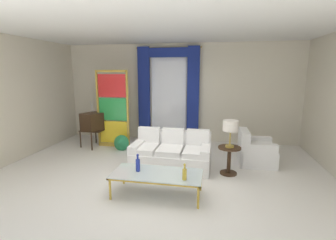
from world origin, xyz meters
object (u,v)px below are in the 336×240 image
(couch_white_long, at_px, (172,154))
(vintage_tv, at_px, (93,122))
(bottle_blue_decanter, at_px, (185,173))
(peacock_figurine, at_px, (120,143))
(stained_glass_divider, at_px, (113,111))
(round_side_table, at_px, (229,158))
(table_lamp_brass, at_px, (231,127))
(bottle_crystal_tall, at_px, (138,164))
(coffee_table, at_px, (157,175))
(armchair_white, at_px, (254,152))

(couch_white_long, relative_size, vintage_tv, 1.32)
(bottle_blue_decanter, height_order, vintage_tv, vintage_tv)
(vintage_tv, relative_size, peacock_figurine, 2.24)
(stained_glass_divider, bearing_deg, round_side_table, -23.58)
(couch_white_long, distance_m, table_lamp_brass, 1.47)
(bottle_blue_decanter, height_order, peacock_figurine, bottle_blue_decanter)
(stained_glass_divider, bearing_deg, table_lamp_brass, -23.58)
(vintage_tv, distance_m, round_side_table, 4.01)
(vintage_tv, bearing_deg, stained_glass_divider, 11.09)
(bottle_crystal_tall, bearing_deg, round_side_table, 35.66)
(couch_white_long, distance_m, bottle_blue_decanter, 1.64)
(peacock_figurine, xyz_separation_m, round_side_table, (2.86, -1.01, 0.14))
(stained_glass_divider, distance_m, round_side_table, 3.56)
(round_side_table, bearing_deg, stained_glass_divider, 156.42)
(vintage_tv, height_order, table_lamp_brass, vintage_tv)
(coffee_table, xyz_separation_m, armchair_white, (1.90, 1.94, -0.09))
(couch_white_long, distance_m, peacock_figurine, 1.80)
(couch_white_long, xyz_separation_m, vintage_tv, (-2.50, 1.10, 0.42))
(armchair_white, bearing_deg, coffee_table, -134.49)
(bottle_blue_decanter, height_order, round_side_table, bottle_blue_decanter)
(bottle_crystal_tall, height_order, stained_glass_divider, stained_glass_divider)
(armchair_white, relative_size, peacock_figurine, 1.38)
(coffee_table, height_order, table_lamp_brass, table_lamp_brass)
(bottle_crystal_tall, distance_m, armchair_white, 2.97)
(coffee_table, height_order, stained_glass_divider, stained_glass_divider)
(armchair_white, bearing_deg, bottle_crystal_tall, -139.61)
(vintage_tv, bearing_deg, table_lamp_brass, -18.75)
(table_lamp_brass, bearing_deg, armchair_white, 50.34)
(armchair_white, bearing_deg, bottle_blue_decanter, -123.45)
(table_lamp_brass, bearing_deg, bottle_crystal_tall, -144.34)
(couch_white_long, xyz_separation_m, bottle_blue_decanter, (0.49, -1.55, 0.21))
(coffee_table, relative_size, bottle_crystal_tall, 4.92)
(coffee_table, bearing_deg, table_lamp_brass, 42.87)
(coffee_table, relative_size, bottle_blue_decanter, 5.61)
(bottle_crystal_tall, relative_size, vintage_tv, 0.24)
(vintage_tv, relative_size, stained_glass_divider, 0.61)
(coffee_table, height_order, bottle_crystal_tall, bottle_crystal_tall)
(bottle_blue_decanter, height_order, armchair_white, armchair_white)
(stained_glass_divider, bearing_deg, vintage_tv, -168.91)
(bottle_blue_decanter, distance_m, round_side_table, 1.58)
(peacock_figurine, height_order, round_side_table, round_side_table)
(bottle_blue_decanter, distance_m, armchair_white, 2.54)
(bottle_crystal_tall, bearing_deg, coffee_table, -3.07)
(couch_white_long, relative_size, peacock_figurine, 2.96)
(couch_white_long, bearing_deg, vintage_tv, 156.36)
(vintage_tv, distance_m, stained_glass_divider, 0.68)
(bottle_blue_decanter, height_order, table_lamp_brass, table_lamp_brass)
(bottle_crystal_tall, relative_size, peacock_figurine, 0.53)
(round_side_table, bearing_deg, vintage_tv, 161.25)
(round_side_table, bearing_deg, table_lamp_brass, 0.00)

